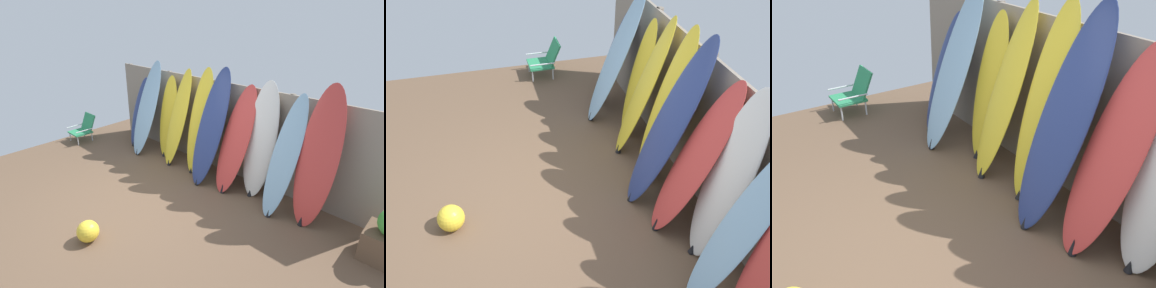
# 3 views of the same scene
# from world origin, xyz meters

# --- Properties ---
(ground) EXTENTS (7.68, 7.68, 0.00)m
(ground) POSITION_xyz_m (0.00, 0.00, 0.00)
(ground) COLOR brown
(fence_back) EXTENTS (6.08, 0.11, 1.80)m
(fence_back) POSITION_xyz_m (-0.00, 2.01, 0.90)
(fence_back) COLOR gray
(fence_back) RESTS_ON ground
(surfboard_navy_0) EXTENTS (0.42, 0.60, 1.60)m
(surfboard_navy_0) POSITION_xyz_m (-2.12, 1.64, 0.79)
(surfboard_navy_0) COLOR navy
(surfboard_navy_0) RESTS_ON ground
(surfboard_skyblue_1) EXTENTS (0.59, 0.84, 2.03)m
(surfboard_skyblue_1) POSITION_xyz_m (-1.66, 1.52, 1.01)
(surfboard_skyblue_1) COLOR #8CB7D6
(surfboard_skyblue_1) RESTS_ON ground
(surfboard_yellow_2) EXTENTS (0.48, 0.43, 1.78)m
(surfboard_yellow_2) POSITION_xyz_m (-1.16, 1.69, 0.87)
(surfboard_yellow_2) COLOR yellow
(surfboard_yellow_2) RESTS_ON ground
(surfboard_yellow_3) EXTENTS (0.55, 0.74, 1.97)m
(surfboard_yellow_3) POSITION_xyz_m (-0.76, 1.61, 0.98)
(surfboard_yellow_3) COLOR yellow
(surfboard_yellow_3) RESTS_ON ground
(surfboard_yellow_4) EXTENTS (0.51, 0.59, 2.06)m
(surfboard_yellow_4) POSITION_xyz_m (-0.20, 1.65, 1.02)
(surfboard_yellow_4) COLOR yellow
(surfboard_yellow_4) RESTS_ON ground
(surfboard_navy_5) EXTENTS (0.56, 0.87, 2.12)m
(surfboard_navy_5) POSITION_xyz_m (0.20, 1.51, 1.05)
(surfboard_navy_5) COLOR navy
(surfboard_navy_5) RESTS_ON ground
(surfboard_red_6) EXTENTS (0.63, 0.80, 1.88)m
(surfboard_red_6) POSITION_xyz_m (0.72, 1.58, 0.93)
(surfboard_red_6) COLOR #D13D38
(surfboard_red_6) RESTS_ON ground
(surfboard_white_7) EXTENTS (0.58, 0.52, 2.01)m
(surfboard_white_7) POSITION_xyz_m (1.13, 1.71, 1.00)
(surfboard_white_7) COLOR white
(surfboard_white_7) RESTS_ON ground
(surfboard_skyblue_8) EXTENTS (0.48, 0.75, 1.90)m
(surfboard_skyblue_8) POSITION_xyz_m (1.68, 1.52, 0.94)
(surfboard_skyblue_8) COLOR #8CB7D6
(surfboard_skyblue_8) RESTS_ON ground
(beach_chair) EXTENTS (0.50, 0.57, 0.64)m
(beach_chair) POSITION_xyz_m (-3.34, 0.80, 0.32)
(beach_chair) COLOR silver
(beach_chair) RESTS_ON ground
(beach_ball) EXTENTS (0.31, 0.31, 0.31)m
(beach_ball) POSITION_xyz_m (0.09, -1.01, 0.16)
(beach_ball) COLOR yellow
(beach_ball) RESTS_ON ground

